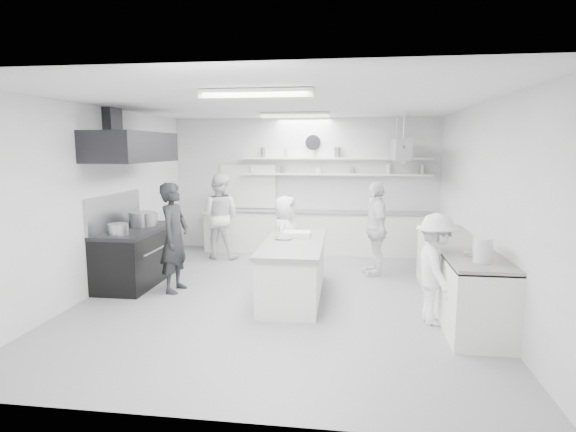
# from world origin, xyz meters

# --- Properties ---
(floor) EXTENTS (6.00, 7.00, 0.02)m
(floor) POSITION_xyz_m (0.00, 0.00, -0.01)
(floor) COLOR #9899A2
(floor) RESTS_ON ground
(ceiling) EXTENTS (6.00, 7.00, 0.02)m
(ceiling) POSITION_xyz_m (0.00, 0.00, 3.01)
(ceiling) COLOR silver
(ceiling) RESTS_ON wall_back
(wall_back) EXTENTS (6.00, 0.04, 3.00)m
(wall_back) POSITION_xyz_m (0.00, 3.50, 1.50)
(wall_back) COLOR silver
(wall_back) RESTS_ON floor
(wall_front) EXTENTS (6.00, 0.04, 3.00)m
(wall_front) POSITION_xyz_m (0.00, -3.50, 1.50)
(wall_front) COLOR silver
(wall_front) RESTS_ON floor
(wall_left) EXTENTS (0.04, 7.00, 3.00)m
(wall_left) POSITION_xyz_m (-3.00, 0.00, 1.50)
(wall_left) COLOR silver
(wall_left) RESTS_ON floor
(wall_right) EXTENTS (0.04, 7.00, 3.00)m
(wall_right) POSITION_xyz_m (3.00, 0.00, 1.50)
(wall_right) COLOR silver
(wall_right) RESTS_ON floor
(stove) EXTENTS (0.80, 1.80, 0.90)m
(stove) POSITION_xyz_m (-2.60, 0.40, 0.45)
(stove) COLOR black
(stove) RESTS_ON floor
(exhaust_hood) EXTENTS (0.85, 2.00, 0.50)m
(exhaust_hood) POSITION_xyz_m (-2.60, 0.40, 2.35)
(exhaust_hood) COLOR black
(exhaust_hood) RESTS_ON wall_left
(back_counter) EXTENTS (5.00, 0.60, 0.92)m
(back_counter) POSITION_xyz_m (0.30, 3.20, 0.46)
(back_counter) COLOR white
(back_counter) RESTS_ON floor
(shelf_lower) EXTENTS (4.20, 0.26, 0.04)m
(shelf_lower) POSITION_xyz_m (0.70, 3.37, 1.75)
(shelf_lower) COLOR white
(shelf_lower) RESTS_ON wall_back
(shelf_upper) EXTENTS (4.20, 0.26, 0.04)m
(shelf_upper) POSITION_xyz_m (0.70, 3.37, 2.10)
(shelf_upper) COLOR white
(shelf_upper) RESTS_ON wall_back
(pass_through_window) EXTENTS (1.30, 0.04, 1.00)m
(pass_through_window) POSITION_xyz_m (-1.30, 3.48, 1.45)
(pass_through_window) COLOR black
(pass_through_window) RESTS_ON wall_back
(wall_clock) EXTENTS (0.32, 0.05, 0.32)m
(wall_clock) POSITION_xyz_m (0.20, 3.46, 2.45)
(wall_clock) COLOR silver
(wall_clock) RESTS_ON wall_back
(right_counter) EXTENTS (0.74, 3.30, 0.94)m
(right_counter) POSITION_xyz_m (2.65, -0.20, 0.47)
(right_counter) COLOR white
(right_counter) RESTS_ON floor
(pot_rack) EXTENTS (0.30, 1.60, 0.40)m
(pot_rack) POSITION_xyz_m (2.00, 2.40, 2.30)
(pot_rack) COLOR #9C9DA2
(pot_rack) RESTS_ON ceiling
(light_fixture_front) EXTENTS (1.30, 0.25, 0.10)m
(light_fixture_front) POSITION_xyz_m (0.00, -1.80, 2.94)
(light_fixture_front) COLOR white
(light_fixture_front) RESTS_ON ceiling
(light_fixture_rear) EXTENTS (1.30, 0.25, 0.10)m
(light_fixture_rear) POSITION_xyz_m (0.00, 1.80, 2.94)
(light_fixture_rear) COLOR white
(light_fixture_rear) RESTS_ON ceiling
(prep_island) EXTENTS (0.89, 2.29, 0.84)m
(prep_island) POSITION_xyz_m (0.20, 0.02, 0.42)
(prep_island) COLOR white
(prep_island) RESTS_ON floor
(stove_pot) EXTENTS (0.46, 0.46, 0.30)m
(stove_pot) POSITION_xyz_m (-2.60, 0.68, 1.06)
(stove_pot) COLOR #9C9DA2
(stove_pot) RESTS_ON stove
(cook_stove) EXTENTS (0.47, 0.68, 1.79)m
(cook_stove) POSITION_xyz_m (-1.76, 0.03, 0.89)
(cook_stove) COLOR black
(cook_stove) RESTS_ON floor
(cook_back) EXTENTS (0.89, 0.70, 1.79)m
(cook_back) POSITION_xyz_m (-1.70, 2.41, 0.90)
(cook_back) COLOR white
(cook_back) RESTS_ON floor
(cook_island_left) EXTENTS (0.58, 0.79, 1.49)m
(cook_island_left) POSITION_xyz_m (-0.09, 1.08, 0.74)
(cook_island_left) COLOR white
(cook_island_left) RESTS_ON floor
(cook_island_right) EXTENTS (0.58, 1.07, 1.73)m
(cook_island_right) POSITION_xyz_m (1.53, 1.50, 0.86)
(cook_island_right) COLOR white
(cook_island_right) RESTS_ON floor
(cook_right) EXTENTS (0.67, 1.02, 1.49)m
(cook_right) POSITION_xyz_m (2.21, -0.87, 0.74)
(cook_right) COLOR white
(cook_right) RESTS_ON floor
(bowl_island_a) EXTENTS (0.30, 0.30, 0.07)m
(bowl_island_a) POSITION_xyz_m (0.01, 0.18, 0.88)
(bowl_island_a) COLOR #9C9DA2
(bowl_island_a) RESTS_ON prep_island
(bowl_island_b) EXTENTS (0.25, 0.25, 0.07)m
(bowl_island_b) POSITION_xyz_m (0.13, 0.69, 0.87)
(bowl_island_b) COLOR white
(bowl_island_b) RESTS_ON prep_island
(bowl_right) EXTENTS (0.27, 0.27, 0.06)m
(bowl_right) POSITION_xyz_m (2.66, -1.00, 0.97)
(bowl_right) COLOR white
(bowl_right) RESTS_ON right_counter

